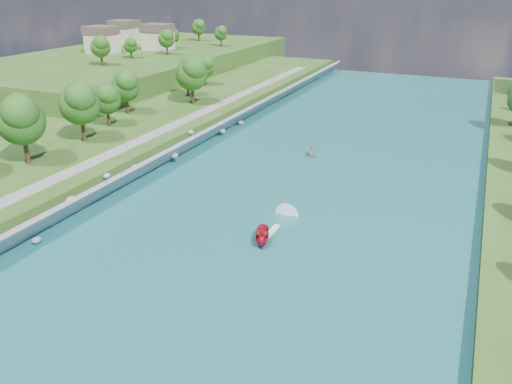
% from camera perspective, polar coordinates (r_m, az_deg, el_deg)
% --- Properties ---
extents(ground, '(260.00, 260.00, 0.00)m').
position_cam_1_polar(ground, '(59.42, -3.87, -8.96)').
color(ground, '#2D5119').
rests_on(ground, ground).
extents(river_water, '(55.00, 240.00, 0.10)m').
position_cam_1_polar(river_water, '(75.43, 3.24, -1.51)').
color(river_water, '#1A5D64').
rests_on(river_water, ground).
extents(berm_west, '(45.00, 240.00, 3.50)m').
position_cam_1_polar(berm_west, '(102.49, -23.86, 4.31)').
color(berm_west, '#2D5119').
rests_on(berm_west, ground).
extents(ridge_west, '(60.00, 120.00, 9.00)m').
position_cam_1_polar(ridge_west, '(177.37, -13.49, 13.89)').
color(ridge_west, '#2D5119').
rests_on(ridge_west, ground).
extents(riprap_bank, '(4.70, 236.00, 4.21)m').
position_cam_1_polar(riprap_bank, '(85.68, -13.38, 2.25)').
color(riprap_bank, slate).
rests_on(riprap_bank, ground).
extents(riverside_path, '(3.00, 200.00, 0.10)m').
position_cam_1_polar(riverside_path, '(90.05, -16.41, 4.15)').
color(riverside_path, gray).
rests_on(riverside_path, berm_west).
extents(ridge_houses, '(29.50, 29.50, 8.40)m').
position_cam_1_polar(ridge_houses, '(183.93, -14.39, 16.91)').
color(ridge_houses, beige).
rests_on(ridge_houses, ridge_west).
extents(trees_west, '(17.82, 150.80, 13.67)m').
position_cam_1_polar(trees_west, '(90.22, -24.39, 6.94)').
color(trees_west, '#225015').
rests_on(trees_west, berm_west).
extents(trees_ridge, '(20.53, 67.75, 9.64)m').
position_cam_1_polar(trees_ridge, '(173.79, -10.04, 16.96)').
color(trees_ridge, '#225015').
rests_on(trees_ridge, ridge_west).
extents(motorboat, '(3.60, 19.28, 2.10)m').
position_cam_1_polar(motorboat, '(65.52, 1.10, -4.71)').
color(motorboat, red).
rests_on(motorboat, river_water).
extents(raft, '(3.69, 3.58, 1.70)m').
position_cam_1_polar(raft, '(96.51, 6.32, 4.32)').
color(raft, '#919399').
rests_on(raft, river_water).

